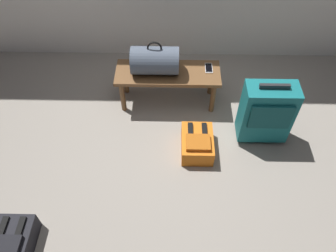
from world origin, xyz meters
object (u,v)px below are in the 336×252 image
object	(u,v)px
cell_phone	(209,68)
backpack_dark	(12,244)
bench	(168,76)
duffel_bag_slate	(155,61)
suitcase_upright_teal	(266,112)
backpack_orange	(197,143)

from	to	relation	value
cell_phone	backpack_dark	distance (m)	2.22
bench	backpack_dark	size ratio (longest dim) A/B	2.63
duffel_bag_slate	suitcase_upright_teal	bearing A→B (deg)	-25.01
bench	suitcase_upright_teal	size ratio (longest dim) A/B	1.51
cell_phone	backpack_dark	bearing A→B (deg)	-132.61
cell_phone	duffel_bag_slate	bearing A→B (deg)	-173.59
backpack_orange	backpack_dark	size ratio (longest dim) A/B	1.00
backpack_dark	bench	bearing A→B (deg)	54.92
bench	cell_phone	size ratio (longest dim) A/B	6.94
duffel_bag_slate	suitcase_upright_teal	world-z (taller)	duffel_bag_slate
backpack_dark	cell_phone	bearing A→B (deg)	47.39
suitcase_upright_teal	backpack_orange	world-z (taller)	suitcase_upright_teal
duffel_bag_slate	backpack_orange	bearing A→B (deg)	-57.74
backpack_dark	suitcase_upright_teal	bearing A→B (deg)	29.23
cell_phone	suitcase_upright_teal	size ratio (longest dim) A/B	0.22
backpack_orange	bench	bearing A→B (deg)	113.78
duffel_bag_slate	bench	bearing A→B (deg)	0.00
suitcase_upright_teal	backpack_dark	bearing A→B (deg)	-150.77
duffel_bag_slate	backpack_orange	size ratio (longest dim) A/B	1.16
cell_phone	suitcase_upright_teal	distance (m)	0.71
bench	duffel_bag_slate	size ratio (longest dim) A/B	2.27
bench	suitcase_upright_teal	world-z (taller)	suitcase_upright_teal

